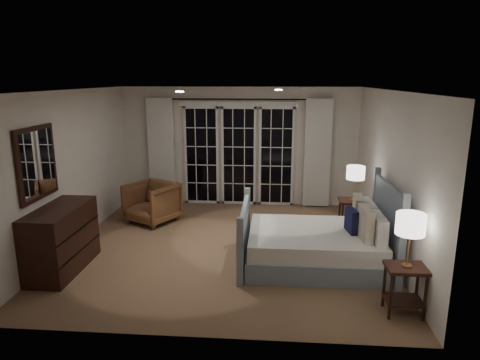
# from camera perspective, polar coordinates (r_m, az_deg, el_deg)

# --- Properties ---
(floor) EXTENTS (5.00, 5.00, 0.00)m
(floor) POSITION_cam_1_polar(r_m,az_deg,el_deg) (7.05, -1.84, -8.89)
(floor) COLOR olive
(floor) RESTS_ON ground
(ceiling) EXTENTS (5.00, 5.00, 0.00)m
(ceiling) POSITION_cam_1_polar(r_m,az_deg,el_deg) (6.52, -2.01, 11.88)
(ceiling) COLOR silver
(ceiling) RESTS_ON wall_back
(wall_left) EXTENTS (0.02, 5.00, 2.50)m
(wall_left) POSITION_cam_1_polar(r_m,az_deg,el_deg) (7.38, -21.60, 1.34)
(wall_left) COLOR white
(wall_left) RESTS_ON floor
(wall_right) EXTENTS (0.02, 5.00, 2.50)m
(wall_right) POSITION_cam_1_polar(r_m,az_deg,el_deg) (6.86, 19.31, 0.67)
(wall_right) COLOR white
(wall_right) RESTS_ON floor
(wall_back) EXTENTS (5.00, 0.02, 2.50)m
(wall_back) POSITION_cam_1_polar(r_m,az_deg,el_deg) (9.12, -0.16, 4.46)
(wall_back) COLOR white
(wall_back) RESTS_ON floor
(wall_front) EXTENTS (5.00, 0.02, 2.50)m
(wall_front) POSITION_cam_1_polar(r_m,az_deg,el_deg) (4.29, -5.68, -6.11)
(wall_front) COLOR white
(wall_front) RESTS_ON floor
(french_doors) EXTENTS (2.50, 0.04, 2.20)m
(french_doors) POSITION_cam_1_polar(r_m,az_deg,el_deg) (9.10, -0.18, 3.43)
(french_doors) COLOR black
(french_doors) RESTS_ON wall_back
(curtain_rod) EXTENTS (3.50, 0.03, 0.03)m
(curtain_rod) POSITION_cam_1_polar(r_m,az_deg,el_deg) (8.91, -0.21, 10.72)
(curtain_rod) COLOR black
(curtain_rod) RESTS_ON wall_back
(curtain_left) EXTENTS (0.55, 0.10, 2.25)m
(curtain_left) POSITION_cam_1_polar(r_m,az_deg,el_deg) (9.30, -10.43, 3.79)
(curtain_left) COLOR silver
(curtain_left) RESTS_ON curtain_rod
(curtain_right) EXTENTS (0.55, 0.10, 2.25)m
(curtain_right) POSITION_cam_1_polar(r_m,az_deg,el_deg) (9.03, 10.29, 3.52)
(curtain_right) COLOR silver
(curtain_right) RESTS_ON curtain_rod
(downlight_a) EXTENTS (0.12, 0.12, 0.01)m
(downlight_a) POSITION_cam_1_polar(r_m,az_deg,el_deg) (7.08, 5.15, 11.88)
(downlight_a) COLOR white
(downlight_a) RESTS_ON ceiling
(downlight_b) EXTENTS (0.12, 0.12, 0.01)m
(downlight_b) POSITION_cam_1_polar(r_m,az_deg,el_deg) (6.22, -8.05, 11.59)
(downlight_b) COLOR white
(downlight_b) RESTS_ON ceiling
(bed) EXTENTS (2.10, 1.50, 1.22)m
(bed) POSITION_cam_1_polar(r_m,az_deg,el_deg) (6.43, 10.41, -8.36)
(bed) COLOR gray
(bed) RESTS_ON floor
(nightstand_left) EXTENTS (0.45, 0.36, 0.59)m
(nightstand_left) POSITION_cam_1_polar(r_m,az_deg,el_deg) (5.40, 21.13, -12.66)
(nightstand_left) COLOR black
(nightstand_left) RESTS_ON floor
(nightstand_right) EXTENTS (0.50, 0.40, 0.64)m
(nightstand_right) POSITION_cam_1_polar(r_m,az_deg,el_deg) (7.64, 14.85, -4.17)
(nightstand_right) COLOR black
(nightstand_right) RESTS_ON floor
(lamp_left) EXTENTS (0.33, 0.33, 0.63)m
(lamp_left) POSITION_cam_1_polar(r_m,az_deg,el_deg) (5.14, 21.80, -5.53)
(lamp_left) COLOR tan
(lamp_left) RESTS_ON nightstand_left
(lamp_right) EXTENTS (0.31, 0.31, 0.59)m
(lamp_right) POSITION_cam_1_polar(r_m,az_deg,el_deg) (7.46, 15.17, 0.89)
(lamp_right) COLOR tan
(lamp_right) RESTS_ON nightstand_right
(armchair) EXTENTS (1.12, 1.13, 0.76)m
(armchair) POSITION_cam_1_polar(r_m,az_deg,el_deg) (8.26, -11.65, -2.96)
(armchair) COLOR brown
(armchair) RESTS_ON floor
(dresser) EXTENTS (0.55, 1.30, 0.92)m
(dresser) POSITION_cam_1_polar(r_m,az_deg,el_deg) (6.60, -22.70, -7.27)
(dresser) COLOR black
(dresser) RESTS_ON floor
(mirror) EXTENTS (0.05, 0.85, 1.00)m
(mirror) POSITION_cam_1_polar(r_m,az_deg,el_deg) (6.43, -25.45, 2.03)
(mirror) COLOR black
(mirror) RESTS_ON wall_left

